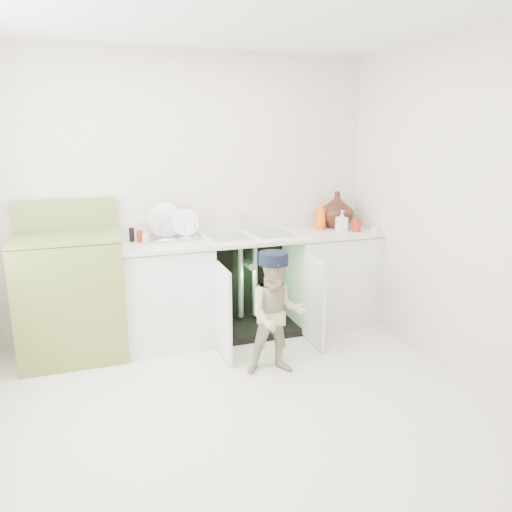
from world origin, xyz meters
The scene contains 5 objects.
ground centered at (0.00, 0.00, 0.00)m, with size 3.50×3.50×0.00m, color beige.
room_shell centered at (0.00, 0.00, 1.25)m, with size 6.00×5.50×1.26m.
counter_run centered at (0.58, 1.21, 0.48)m, with size 2.44×1.02×1.25m.
avocado_stove centered at (-1.00, 1.18, 0.52)m, with size 0.82×0.65×1.27m.
repair_worker centered at (0.47, 0.34, 0.48)m, with size 0.52×0.74×0.95m.
Camera 1 is at (-0.83, -2.95, 1.83)m, focal length 35.00 mm.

